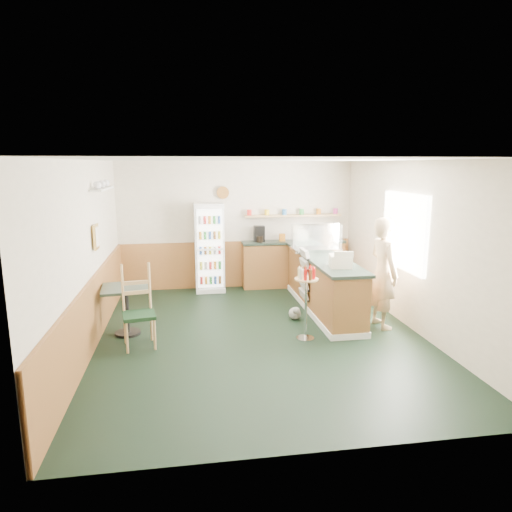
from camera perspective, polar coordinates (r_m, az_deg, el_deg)
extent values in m
plane|color=black|center=(7.26, 0.45, -9.90)|extent=(6.00, 6.00, 0.00)
cube|color=beige|center=(9.83, -2.39, 3.89)|extent=(5.00, 0.02, 2.70)
cube|color=beige|center=(6.94, -20.45, -0.02)|extent=(0.02, 6.00, 2.70)
cube|color=beige|center=(7.69, 19.25, 1.13)|extent=(0.02, 6.00, 2.70)
cube|color=white|center=(6.76, 0.48, 12.02)|extent=(5.00, 6.00, 0.02)
cube|color=#A46C35|center=(9.94, -2.33, -1.01)|extent=(4.98, 0.05, 1.00)
cube|color=#A46C35|center=(7.14, -19.65, -6.71)|extent=(0.05, 5.98, 1.00)
cube|color=white|center=(7.90, 18.01, 2.94)|extent=(0.06, 1.45, 1.25)
cube|color=#DAAE51|center=(7.38, -19.35, 2.28)|extent=(0.03, 0.32, 0.38)
cube|color=white|center=(7.79, -18.67, 7.97)|extent=(0.18, 1.20, 0.03)
cylinder|color=#925C24|center=(9.66, -4.16, 7.91)|extent=(0.26, 0.04, 0.26)
cube|color=#A46C35|center=(8.41, 8.38, -3.61)|extent=(0.60, 2.95, 0.95)
cube|color=white|center=(8.53, 8.30, -6.37)|extent=(0.64, 2.97, 0.10)
cube|color=#25332B|center=(8.29, 8.49, -0.21)|extent=(0.68, 3.01, 0.05)
cube|color=#A46C35|center=(9.98, 4.65, -1.12)|extent=(2.20, 0.38, 0.95)
cube|color=#25332B|center=(9.89, 4.69, 1.76)|extent=(2.24, 0.42, 0.05)
cube|color=tan|center=(9.88, 4.64, 5.07)|extent=(2.10, 0.22, 0.04)
cube|color=black|center=(9.71, 0.40, 2.79)|extent=(0.22, 0.18, 0.34)
cylinder|color=#B2664C|center=(9.70, -0.84, 5.46)|extent=(0.10, 0.10, 0.12)
cylinder|color=#B2664C|center=(9.76, 1.38, 5.49)|extent=(0.10, 0.10, 0.12)
cylinder|color=#B2664C|center=(9.83, 3.57, 5.52)|extent=(0.10, 0.10, 0.12)
cylinder|color=#B2664C|center=(9.92, 5.72, 5.54)|extent=(0.10, 0.10, 0.12)
cylinder|color=#B2664C|center=(10.02, 7.83, 5.55)|extent=(0.10, 0.10, 0.12)
cylinder|color=#B2664C|center=(10.14, 9.90, 5.55)|extent=(0.10, 0.10, 0.12)
cube|color=white|center=(9.62, -5.85, 1.09)|extent=(0.61, 0.43, 1.84)
cube|color=white|center=(9.39, -5.77, 0.90)|extent=(0.51, 0.02, 1.63)
cube|color=silver|center=(9.32, -5.75, 0.82)|extent=(0.55, 0.02, 1.69)
cube|color=silver|center=(8.78, 7.46, 0.85)|extent=(0.90, 0.47, 0.06)
cube|color=silver|center=(8.74, 7.51, 2.50)|extent=(0.88, 0.45, 0.45)
cube|color=#ECE4C3|center=(7.46, 10.49, -0.63)|extent=(0.39, 0.41, 0.19)
imported|color=tan|center=(7.67, 15.64, -2.04)|extent=(0.50, 0.65, 1.82)
cylinder|color=silver|center=(7.17, 6.17, -10.17)|extent=(0.28, 0.28, 0.02)
cylinder|color=silver|center=(7.01, 6.25, -6.62)|extent=(0.04, 0.04, 0.93)
cylinder|color=tan|center=(6.88, 6.34, -2.91)|extent=(0.36, 0.36, 0.02)
cylinder|color=red|center=(6.90, 7.20, -2.11)|extent=(0.05, 0.05, 0.16)
cylinder|color=red|center=(6.95, 6.79, -1.99)|extent=(0.05, 0.05, 0.16)
cylinder|color=red|center=(6.96, 6.18, -1.96)|extent=(0.05, 0.05, 0.16)
cylinder|color=red|center=(6.92, 5.65, -2.02)|extent=(0.05, 0.05, 0.16)
cylinder|color=red|center=(6.85, 5.44, -2.15)|extent=(0.05, 0.05, 0.16)
cylinder|color=red|center=(6.79, 5.66, -2.30)|extent=(0.05, 0.05, 0.16)
cylinder|color=red|center=(6.75, 6.21, -2.38)|extent=(0.05, 0.05, 0.16)
cylinder|color=red|center=(6.77, 6.83, -2.37)|extent=(0.05, 0.05, 0.16)
cylinder|color=red|center=(6.82, 7.22, -2.26)|extent=(0.05, 0.05, 0.16)
cube|color=black|center=(8.38, 6.09, -5.20)|extent=(0.05, 0.46, 0.03)
cube|color=silver|center=(8.36, 5.97, -4.74)|extent=(0.09, 0.42, 0.16)
cube|color=black|center=(8.33, 6.12, -3.95)|extent=(0.05, 0.46, 0.03)
cube|color=silver|center=(8.31, 6.00, -3.49)|extent=(0.09, 0.42, 0.16)
cube|color=black|center=(8.28, 6.15, -2.69)|extent=(0.05, 0.46, 0.03)
cube|color=silver|center=(8.26, 6.03, -2.22)|extent=(0.09, 0.42, 0.16)
cube|color=black|center=(8.24, 6.18, -1.41)|extent=(0.05, 0.46, 0.03)
cube|color=silver|center=(8.22, 6.05, -0.94)|extent=(0.09, 0.42, 0.16)
cube|color=black|center=(8.20, 6.21, -0.12)|extent=(0.05, 0.46, 0.03)
cube|color=silver|center=(8.18, 6.08, 0.36)|extent=(0.09, 0.42, 0.16)
cylinder|color=black|center=(7.58, -15.72, -9.23)|extent=(0.40, 0.40, 0.04)
cylinder|color=black|center=(7.47, -15.87, -6.63)|extent=(0.08, 0.08, 0.70)
cube|color=#25332B|center=(7.36, -16.03, -3.88)|extent=(0.77, 0.77, 0.04)
cube|color=black|center=(6.90, -14.44, -7.19)|extent=(0.52, 0.52, 0.05)
cylinder|color=tan|center=(6.82, -16.12, -9.69)|extent=(0.04, 0.04, 0.47)
cylinder|color=tan|center=(6.78, -12.84, -9.65)|extent=(0.04, 0.04, 0.47)
cylinder|color=tan|center=(7.18, -15.75, -8.59)|extent=(0.04, 0.04, 0.47)
cylinder|color=tan|center=(7.14, -12.64, -8.54)|extent=(0.04, 0.04, 0.47)
cube|color=tan|center=(6.99, -14.43, -3.82)|extent=(0.41, 0.12, 0.73)
sphere|color=gray|center=(7.97, 4.86, -7.16)|extent=(0.21, 0.21, 0.21)
sphere|color=gray|center=(7.84, 5.05, -6.81)|extent=(0.12, 0.12, 0.12)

